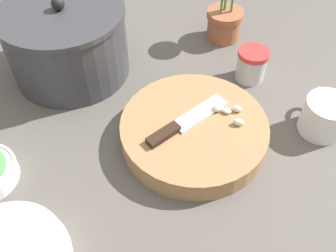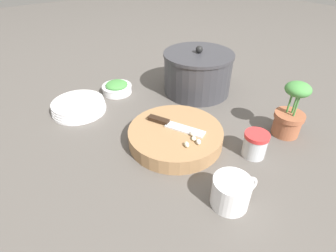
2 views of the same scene
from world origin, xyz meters
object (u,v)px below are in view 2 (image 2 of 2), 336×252
Objects in this scene: coffee_mug at (231,192)px; plate_stack at (79,106)px; cutting_board at (175,136)px; chef_knife at (172,124)px; stock_pot at (198,73)px; herb_bowl at (117,88)px; spice_jar at (255,144)px; potted_herb at (290,114)px; garlic_cloves at (193,139)px.

plate_stack is (-0.63, -0.13, -0.02)m from coffee_mug.
cutting_board is 2.44× the size of coffee_mug.
chef_knife is 1.58× the size of coffee_mug.
stock_pot is at bearing -170.76° from chef_knife.
herb_bowl is 1.59× the size of spice_jar.
potted_herb reaches higher than coffee_mug.
chef_knife is at bearing 28.05° from plate_stack.
plate_stack is at bearing -137.84° from potted_herb.
herb_bowl is 0.61m from spice_jar.
stock_pot reaches higher than plate_stack.
potted_herb is at bearing 103.19° from coffee_mug.
garlic_cloves is (0.10, 0.00, 0.00)m from chef_knife.
chef_knife is at bearing 169.41° from cutting_board.
herb_bowl is 0.44× the size of stock_pot.
chef_knife is 2.66× the size of garlic_cloves.
coffee_mug is at bearing -33.83° from stock_pot.
spice_jar is 0.64× the size of coffee_mug.
cutting_board is 1.55× the size of chef_knife.
plate_stack is 0.49m from stock_pot.
coffee_mug is (0.29, -0.04, -0.01)m from chef_knife.
garlic_cloves is 0.48m from herb_bowl.
coffee_mug is at bearing -8.62° from cutting_board.
cutting_board is at bearing 25.82° from plate_stack.
coffee_mug is 0.43× the size of stock_pot.
herb_bowl is 0.19m from plate_stack.
chef_knife is 2.46× the size of spice_jar.
cutting_board is at bearing -119.84° from potted_herb.
garlic_cloves is 0.47m from plate_stack.
garlic_cloves reaches higher than plate_stack.
herb_bowl is 0.34m from stock_pot.
plate_stack is at bearing -107.58° from stock_pot.
spice_jar is 0.17m from potted_herb.
cutting_board is 0.04m from chef_knife.
plate_stack is at bearing -87.30° from chef_knife.
spice_jar is at bearing 98.83° from chef_knife.
garlic_cloves is 0.58× the size of herb_bowl.
chef_knife is 0.29m from coffee_mug.
herb_bowl is 0.67× the size of potted_herb.
chef_knife is 0.68× the size of stock_pot.
coffee_mug is at bearing -4.10° from herb_bowl.
cutting_board is 0.40m from plate_stack.
chef_knife is at bearing -0.50° from herb_bowl.
herb_bowl is 0.62× the size of plate_stack.
coffee_mug is (0.67, -0.05, 0.02)m from herb_bowl.
potted_herb is (-0.00, 0.17, 0.04)m from spice_jar.
stock_pot is 0.40m from potted_herb.
potted_herb is (0.59, 0.31, 0.05)m from herb_bowl.
cutting_board is 3.80× the size of spice_jar.
potted_herb is (0.18, 0.32, 0.05)m from cutting_board.
stock_pot is (-0.40, 0.14, 0.04)m from spice_jar.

